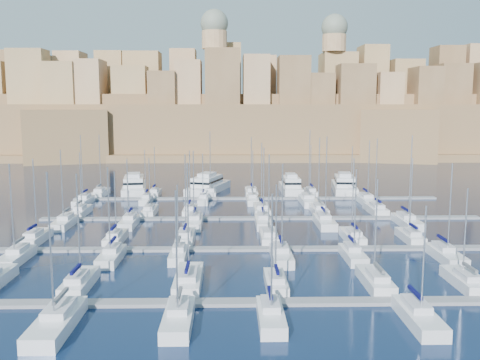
{
  "coord_description": "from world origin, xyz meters",
  "views": [
    {
      "loc": [
        -6.0,
        -90.19,
        21.67
      ],
      "look_at": [
        -4.15,
        6.0,
        8.17
      ],
      "focal_mm": 40.0,
      "sensor_mm": 36.0,
      "label": 1
    }
  ],
  "objects_px": {
    "motor_yacht_d": "(344,185)",
    "sailboat_4": "(375,280)",
    "sailboat_2": "(188,280)",
    "motor_yacht_a": "(134,186)",
    "motor_yacht_b": "(208,185)",
    "motor_yacht_c": "(291,186)"
  },
  "relations": [
    {
      "from": "sailboat_2",
      "to": "motor_yacht_a",
      "type": "distance_m",
      "value": 72.64
    },
    {
      "from": "sailboat_2",
      "to": "motor_yacht_b",
      "type": "relative_size",
      "value": 0.77
    },
    {
      "from": "sailboat_4",
      "to": "motor_yacht_b",
      "type": "distance_m",
      "value": 74.73
    },
    {
      "from": "sailboat_2",
      "to": "motor_yacht_d",
      "type": "height_order",
      "value": "sailboat_2"
    },
    {
      "from": "sailboat_2",
      "to": "motor_yacht_c",
      "type": "relative_size",
      "value": 1.02
    },
    {
      "from": "sailboat_4",
      "to": "motor_yacht_a",
      "type": "bearing_deg",
      "value": 120.38
    },
    {
      "from": "motor_yacht_a",
      "to": "motor_yacht_d",
      "type": "relative_size",
      "value": 1.01
    },
    {
      "from": "motor_yacht_c",
      "to": "motor_yacht_d",
      "type": "height_order",
      "value": "same"
    },
    {
      "from": "sailboat_2",
      "to": "sailboat_4",
      "type": "height_order",
      "value": "sailboat_2"
    },
    {
      "from": "motor_yacht_a",
      "to": "motor_yacht_c",
      "type": "bearing_deg",
      "value": -2.31
    },
    {
      "from": "motor_yacht_a",
      "to": "motor_yacht_d",
      "type": "height_order",
      "value": "same"
    },
    {
      "from": "motor_yacht_a",
      "to": "motor_yacht_b",
      "type": "xyz_separation_m",
      "value": [
        18.42,
        0.37,
        0.0
      ]
    },
    {
      "from": "sailboat_2",
      "to": "motor_yacht_c",
      "type": "height_order",
      "value": "sailboat_2"
    },
    {
      "from": "sailboat_4",
      "to": "motor_yacht_b",
      "type": "bearing_deg",
      "value": 107.96
    },
    {
      "from": "sailboat_2",
      "to": "motor_yacht_b",
      "type": "distance_m",
      "value": 70.5
    },
    {
      "from": "sailboat_2",
      "to": "sailboat_4",
      "type": "distance_m",
      "value": 22.56
    },
    {
      "from": "motor_yacht_d",
      "to": "sailboat_4",
      "type": "bearing_deg",
      "value": -99.11
    },
    {
      "from": "sailboat_4",
      "to": "motor_yacht_d",
      "type": "relative_size",
      "value": 0.72
    },
    {
      "from": "motor_yacht_b",
      "to": "motor_yacht_a",
      "type": "bearing_deg",
      "value": -178.86
    },
    {
      "from": "sailboat_2",
      "to": "motor_yacht_a",
      "type": "height_order",
      "value": "sailboat_2"
    },
    {
      "from": "sailboat_4",
      "to": "motor_yacht_c",
      "type": "height_order",
      "value": "sailboat_4"
    },
    {
      "from": "sailboat_4",
      "to": "motor_yacht_c",
      "type": "relative_size",
      "value": 0.89
    }
  ]
}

